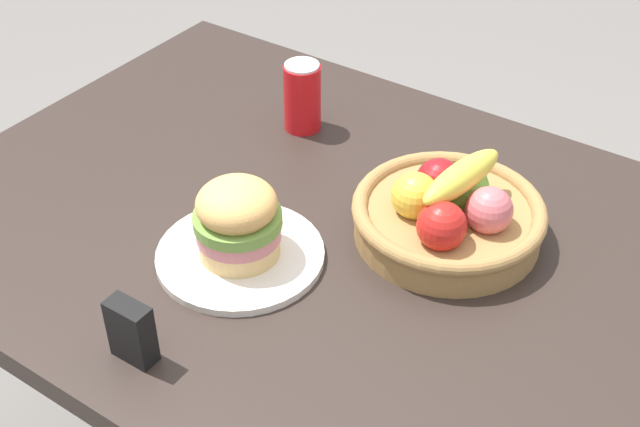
{
  "coord_description": "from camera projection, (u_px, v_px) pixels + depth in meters",
  "views": [
    {
      "loc": [
        0.5,
        -0.85,
        1.58
      ],
      "look_at": [
        -0.05,
        -0.04,
        0.81
      ],
      "focal_mm": 48.06,
      "sensor_mm": 36.0,
      "label": 1
    }
  ],
  "objects": [
    {
      "name": "soda_can",
      "position": [
        302.0,
        97.0,
        1.5
      ],
      "size": [
        0.07,
        0.07,
        0.13
      ],
      "color": "red",
      "rests_on": "dining_table"
    },
    {
      "name": "napkin_holder",
      "position": [
        131.0,
        332.0,
        1.08
      ],
      "size": [
        0.06,
        0.03,
        0.09
      ],
      "primitive_type": "cube",
      "rotation": [
        0.0,
        0.0,
        0.01
      ],
      "color": "black",
      "rests_on": "dining_table"
    },
    {
      "name": "plate",
      "position": [
        240.0,
        255.0,
        1.25
      ],
      "size": [
        0.25,
        0.25,
        0.01
      ],
      "primitive_type": "cylinder",
      "color": "silver",
      "rests_on": "dining_table"
    },
    {
      "name": "sandwich",
      "position": [
        238.0,
        220.0,
        1.21
      ],
      "size": [
        0.13,
        0.13,
        0.12
      ],
      "color": "#E5BC75",
      "rests_on": "plate"
    },
    {
      "name": "fruit_basket",
      "position": [
        449.0,
        212.0,
        1.27
      ],
      "size": [
        0.29,
        0.29,
        0.14
      ],
      "color": "#9E7542",
      "rests_on": "dining_table"
    },
    {
      "name": "dining_table",
      "position": [
        362.0,
        293.0,
        1.34
      ],
      "size": [
        1.4,
        0.9,
        0.75
      ],
      "color": "#2D231E",
      "rests_on": "ground_plane"
    }
  ]
}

